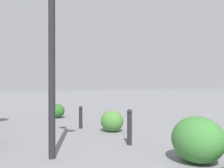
{
  "coord_description": "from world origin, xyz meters",
  "views": [
    {
      "loc": [
        -0.45,
        2.86,
        1.58
      ],
      "look_at": [
        9.6,
        -3.7,
        1.49
      ],
      "focal_mm": 39.98,
      "sensor_mm": 36.0,
      "label": 1
    }
  ],
  "objects": [
    {
      "name": "lamppost",
      "position": [
        4.52,
        1.09,
        2.75
      ],
      "size": [
        0.98,
        0.28,
        4.15
      ],
      "color": "#232328",
      "rests_on": "ground"
    },
    {
      "name": "bollard_near",
      "position": [
        4.54,
        -0.92,
        0.47
      ],
      "size": [
        0.13,
        0.13,
        0.9
      ],
      "color": "#232328",
      "rests_on": "ground"
    },
    {
      "name": "bollard_mid",
      "position": [
        7.24,
        -0.88,
        0.4
      ],
      "size": [
        0.13,
        0.13,
        0.77
      ],
      "color": "#232328",
      "rests_on": "ground"
    },
    {
      "name": "shrub_low",
      "position": [
        10.1,
        -1.11,
        0.31
      ],
      "size": [
        0.73,
        0.65,
        0.62
      ],
      "color": "#2D6628",
      "rests_on": "ground"
    },
    {
      "name": "shrub_round",
      "position": [
        6.21,
        -1.49,
        0.33
      ],
      "size": [
        0.78,
        0.7,
        0.66
      ],
      "color": "#477F38",
      "rests_on": "ground"
    },
    {
      "name": "shrub_wide",
      "position": [
        2.7,
        -1.21,
        0.45
      ],
      "size": [
        1.07,
        0.96,
        0.91
      ],
      "color": "#387533",
      "rests_on": "ground"
    }
  ]
}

